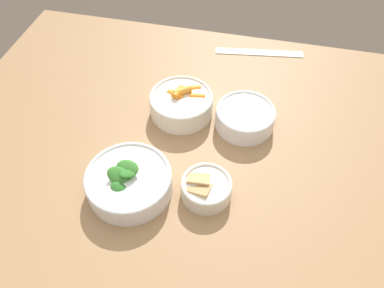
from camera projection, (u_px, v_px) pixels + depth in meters
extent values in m
plane|color=#4C4238|center=(198.00, 260.00, 1.54)|extent=(10.00, 10.00, 0.00)
cube|color=#99724C|center=(201.00, 143.00, 0.96)|extent=(1.35, 0.94, 0.03)
cube|color=olive|center=(79.00, 104.00, 1.60)|extent=(0.06, 0.06, 0.74)
cube|color=olive|center=(379.00, 154.00, 1.42)|extent=(0.06, 0.06, 0.74)
cylinder|color=silver|center=(181.00, 105.00, 0.99)|extent=(0.17, 0.17, 0.05)
torus|color=silver|center=(181.00, 97.00, 0.97)|extent=(0.17, 0.17, 0.01)
cylinder|color=orange|center=(191.00, 90.00, 1.00)|extent=(0.06, 0.04, 0.02)
cylinder|color=orange|center=(176.00, 96.00, 0.98)|extent=(0.05, 0.04, 0.02)
cylinder|color=orange|center=(173.00, 93.00, 1.00)|extent=(0.03, 0.06, 0.02)
cylinder|color=orange|center=(197.00, 98.00, 0.98)|extent=(0.04, 0.03, 0.02)
cylinder|color=orange|center=(182.00, 91.00, 0.97)|extent=(0.05, 0.04, 0.02)
cylinder|color=orange|center=(179.00, 92.00, 0.97)|extent=(0.03, 0.04, 0.02)
cylinder|color=white|center=(129.00, 183.00, 0.83)|extent=(0.19, 0.19, 0.05)
torus|color=white|center=(128.00, 176.00, 0.82)|extent=(0.19, 0.19, 0.01)
ellipsoid|color=#2D7028|center=(128.00, 174.00, 0.80)|extent=(0.05, 0.04, 0.02)
ellipsoid|color=#4C933D|center=(156.00, 173.00, 0.83)|extent=(0.04, 0.05, 0.02)
ellipsoid|color=#2D7028|center=(119.00, 188.00, 0.80)|extent=(0.04, 0.03, 0.02)
ellipsoid|color=#3D8433|center=(127.00, 168.00, 0.82)|extent=(0.06, 0.05, 0.04)
ellipsoid|color=#3D8433|center=(120.00, 177.00, 0.81)|extent=(0.07, 0.04, 0.05)
ellipsoid|color=#2D7028|center=(158.00, 189.00, 0.81)|extent=(0.04, 0.03, 0.01)
cylinder|color=white|center=(245.00, 118.00, 0.96)|extent=(0.15, 0.15, 0.05)
torus|color=white|center=(246.00, 111.00, 0.94)|extent=(0.15, 0.15, 0.01)
cylinder|color=#9E6B4C|center=(245.00, 120.00, 0.97)|extent=(0.14, 0.14, 0.03)
ellipsoid|color=#8E5B3D|center=(247.00, 102.00, 0.98)|extent=(0.01, 0.01, 0.01)
ellipsoid|color=#8E5B3D|center=(244.00, 121.00, 0.94)|extent=(0.01, 0.01, 0.01)
ellipsoid|color=#AD7551|center=(251.00, 100.00, 0.98)|extent=(0.01, 0.01, 0.01)
ellipsoid|color=#A36B4C|center=(246.00, 100.00, 0.98)|extent=(0.01, 0.01, 0.01)
ellipsoid|color=#AD7551|center=(228.00, 116.00, 0.95)|extent=(0.01, 0.01, 0.01)
ellipsoid|color=#A36B4C|center=(233.00, 103.00, 0.98)|extent=(0.01, 0.01, 0.01)
ellipsoid|color=#8E5B3D|center=(255.00, 120.00, 0.94)|extent=(0.01, 0.01, 0.01)
ellipsoid|color=#AD7551|center=(233.00, 118.00, 0.94)|extent=(0.01, 0.01, 0.01)
ellipsoid|color=#8E5B3D|center=(254.00, 120.00, 0.94)|extent=(0.01, 0.01, 0.01)
ellipsoid|color=#AD7551|center=(247.00, 111.00, 0.96)|extent=(0.01, 0.01, 0.01)
ellipsoid|color=#8E5B3D|center=(231.00, 128.00, 0.92)|extent=(0.01, 0.01, 0.01)
cylinder|color=beige|center=(230.00, 108.00, 0.96)|extent=(0.03, 0.03, 0.01)
cylinder|color=tan|center=(231.00, 101.00, 0.98)|extent=(0.03, 0.03, 0.01)
cylinder|color=silver|center=(206.00, 189.00, 0.83)|extent=(0.11, 0.11, 0.04)
torus|color=silver|center=(207.00, 184.00, 0.81)|extent=(0.11, 0.11, 0.01)
cube|color=tan|center=(203.00, 184.00, 0.83)|extent=(0.06, 0.06, 0.02)
cube|color=tan|center=(204.00, 175.00, 0.84)|extent=(0.05, 0.05, 0.02)
cube|color=tan|center=(205.00, 187.00, 0.82)|extent=(0.05, 0.05, 0.02)
cube|color=tan|center=(200.00, 186.00, 0.81)|extent=(0.06, 0.06, 0.02)
cube|color=tan|center=(199.00, 177.00, 0.83)|extent=(0.05, 0.05, 0.02)
cube|color=silver|center=(259.00, 53.00, 1.18)|extent=(0.27, 0.07, 0.00)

